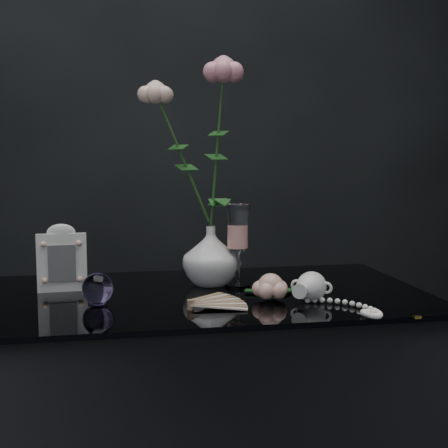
{
  "coord_description": "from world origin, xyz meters",
  "views": [
    {
      "loc": [
        -0.21,
        -1.37,
        1.09
      ],
      "look_at": [
        0.06,
        0.06,
        0.92
      ],
      "focal_mm": 50.0,
      "sensor_mm": 36.0,
      "label": 1
    }
  ],
  "objects": [
    {
      "name": "vase",
      "position": [
        0.04,
        0.13,
        0.84
      ],
      "size": [
        0.16,
        0.16,
        0.15
      ],
      "primitive_type": "imported",
      "rotation": [
        0.0,
        0.0,
        0.16
      ],
      "color": "white",
      "rests_on": "table"
    },
    {
      "name": "paperweight",
      "position": [
        -0.24,
        -0.01,
        0.8
      ],
      "size": [
        0.09,
        0.09,
        0.07
      ],
      "primitive_type": null,
      "rotation": [
        0.0,
        0.0,
        -0.37
      ],
      "color": "#A184D6",
      "rests_on": "table"
    },
    {
      "name": "roses",
      "position": [
        0.01,
        0.13,
        1.12
      ],
      "size": [
        0.24,
        0.11,
        0.46
      ],
      "color": "beige",
      "rests_on": "vase"
    },
    {
      "name": "table",
      "position": [
        0.0,
        0.05,
        0.38
      ],
      "size": [
        1.05,
        0.58,
        0.76
      ],
      "color": "black",
      "rests_on": "ground"
    },
    {
      "name": "loose_rose",
      "position": [
        0.14,
        -0.05,
        0.79
      ],
      "size": [
        0.18,
        0.21,
        0.06
      ],
      "primitive_type": null,
      "rotation": [
        0.0,
        0.0,
        0.28
      ],
      "color": "#EFAD9A",
      "rests_on": "table"
    },
    {
      "name": "paper_fan",
      "position": [
        -0.04,
        -0.1,
        0.77
      ],
      "size": [
        0.27,
        0.22,
        0.03
      ],
      "primitive_type": null,
      "rotation": [
        0.0,
        0.0,
        0.16
      ],
      "color": "beige",
      "rests_on": "table"
    },
    {
      "name": "pearl_jar",
      "position": [
        0.23,
        -0.07,
        0.8
      ],
      "size": [
        0.32,
        0.33,
        0.07
      ],
      "primitive_type": null,
      "rotation": [
        0.0,
        0.0,
        -0.56
      ],
      "color": "white",
      "rests_on": "table"
    },
    {
      "name": "picture_frame",
      "position": [
        -0.32,
        0.13,
        0.84
      ],
      "size": [
        0.12,
        0.1,
        0.16
      ],
      "primitive_type": null,
      "rotation": [
        0.0,
        0.0,
        0.05
      ],
      "color": "white",
      "rests_on": "table"
    },
    {
      "name": "wine_glass",
      "position": [
        0.1,
        0.1,
        0.86
      ],
      "size": [
        0.08,
        0.08,
        0.2
      ],
      "primitive_type": null,
      "rotation": [
        0.0,
        0.0,
        0.4
      ],
      "color": "white",
      "rests_on": "table"
    }
  ]
}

